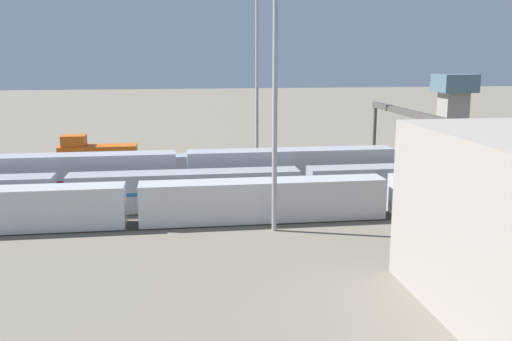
% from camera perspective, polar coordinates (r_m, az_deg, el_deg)
% --- Properties ---
extents(ground_plane, '(400.00, 400.00, 0.00)m').
position_cam_1_polar(ground_plane, '(68.00, 5.81, -1.74)').
color(ground_plane, '#756B5B').
extents(track_bed_0, '(140.00, 2.80, 0.12)m').
position_cam_1_polar(track_bed_0, '(79.89, 3.66, 0.32)').
color(track_bed_0, '#3D3833').
rests_on(track_bed_0, ground_plane).
extents(track_bed_1, '(140.00, 2.80, 0.12)m').
position_cam_1_polar(track_bed_1, '(75.10, 4.44, -0.41)').
color(track_bed_1, '#4C443D').
rests_on(track_bed_1, ground_plane).
extents(track_bed_2, '(140.00, 2.80, 0.12)m').
position_cam_1_polar(track_bed_2, '(70.35, 5.33, -1.24)').
color(track_bed_2, '#3D3833').
rests_on(track_bed_2, ground_plane).
extents(track_bed_3, '(140.00, 2.80, 0.12)m').
position_cam_1_polar(track_bed_3, '(65.63, 6.34, -2.19)').
color(track_bed_3, '#3D3833').
rests_on(track_bed_3, ground_plane).
extents(track_bed_4, '(140.00, 2.80, 0.12)m').
position_cam_1_polar(track_bed_4, '(60.95, 7.51, -3.28)').
color(track_bed_4, '#3D3833').
rests_on(track_bed_4, ground_plane).
extents(track_bed_5, '(140.00, 2.80, 0.12)m').
position_cam_1_polar(track_bed_5, '(56.33, 8.88, -4.55)').
color(track_bed_5, '#3D3833').
rests_on(track_bed_5, ground_plane).
extents(train_on_track_1, '(10.00, 3.00, 5.00)m').
position_cam_1_polar(train_on_track_1, '(81.46, 18.41, 1.47)').
color(train_on_track_1, gold).
rests_on(train_on_track_1, ground_plane).
extents(train_on_track_3, '(119.80, 3.06, 5.00)m').
position_cam_1_polar(train_on_track_3, '(64.32, 3.47, -0.10)').
color(train_on_track_3, '#B7BABF').
rests_on(train_on_track_3, ground_plane).
extents(train_on_track_5, '(90.60, 3.00, 4.40)m').
position_cam_1_polar(train_on_track_5, '(56.61, 11.46, -2.44)').
color(train_on_track_5, '#285193').
rests_on(train_on_track_5, ground_plane).
extents(train_on_track_4, '(90.60, 3.06, 4.40)m').
position_cam_1_polar(train_on_track_4, '(59.28, 2.66, -1.60)').
color(train_on_track_4, '#285193').
rests_on(train_on_track_4, ground_plane).
extents(train_on_track_0, '(10.00, 3.00, 5.00)m').
position_cam_1_polar(train_on_track_0, '(78.52, -15.55, 1.28)').
color(train_on_track_0, '#D85914').
rests_on(train_on_track_0, ground_plane).
extents(train_on_track_2, '(119.80, 3.00, 3.80)m').
position_cam_1_polar(train_on_track_2, '(70.88, 8.24, 0.41)').
color(train_on_track_2, '#A8AAB2').
rests_on(train_on_track_2, ground_plane).
extents(light_mast_0, '(2.80, 0.70, 28.67)m').
position_cam_1_polar(light_mast_0, '(80.13, 0.09, 13.37)').
color(light_mast_0, '#9EA0A5').
rests_on(light_mast_0, ground_plane).
extents(light_mast_1, '(2.80, 0.70, 30.10)m').
position_cam_1_polar(light_mast_1, '(49.43, 1.94, 15.44)').
color(light_mast_1, '#9EA0A5').
rests_on(light_mast_1, ground_plane).
extents(signal_gantry, '(0.70, 30.00, 8.80)m').
position_cam_1_polar(signal_gantry, '(70.71, 15.75, 4.61)').
color(signal_gantry, '#4C4742').
rests_on(signal_gantry, ground_plane).
extents(control_tower, '(6.00, 6.00, 12.15)m').
position_cam_1_polar(control_tower, '(103.92, 18.97, 6.26)').
color(control_tower, gray).
rests_on(control_tower, ground_plane).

